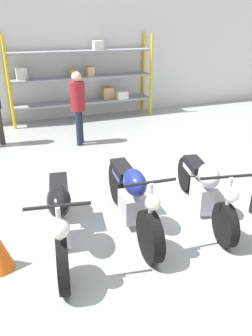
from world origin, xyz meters
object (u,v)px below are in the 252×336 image
object	(u,v)px
motorcycle_silver	(204,188)
motorcycle_black	(61,215)
shelving_rack	(85,78)
motorcycle_blue	(132,198)
person_near_rack	(78,103)

from	to	relation	value
motorcycle_silver	motorcycle_black	bearing A→B (deg)	-76.80
shelving_rack	motorcycle_blue	distance (m)	5.65
motorcycle_blue	person_near_rack	world-z (taller)	person_near_rack
motorcycle_blue	person_near_rack	size ratio (longest dim) A/B	1.27
motorcycle_blue	person_near_rack	bearing A→B (deg)	-177.81
shelving_rack	person_near_rack	distance (m)	2.17
motorcycle_black	motorcycle_blue	size ratio (longest dim) A/B	1.02
shelving_rack	motorcycle_silver	xyz separation A→B (m)	(0.23, -5.61, -0.74)
motorcycle_blue	motorcycle_silver	world-z (taller)	motorcycle_blue
motorcycle_black	motorcycle_blue	world-z (taller)	motorcycle_blue
motorcycle_black	person_near_rack	xyz separation A→B (m)	(1.13, 3.60, 0.49)
motorcycle_blue	motorcycle_silver	bearing A→B (deg)	91.13
motorcycle_black	person_near_rack	size ratio (longest dim) A/B	1.29
shelving_rack	motorcycle_blue	xyz separation A→B (m)	(-0.86, -5.54, -0.71)
motorcycle_black	motorcycle_blue	xyz separation A→B (m)	(0.97, 0.10, -0.02)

